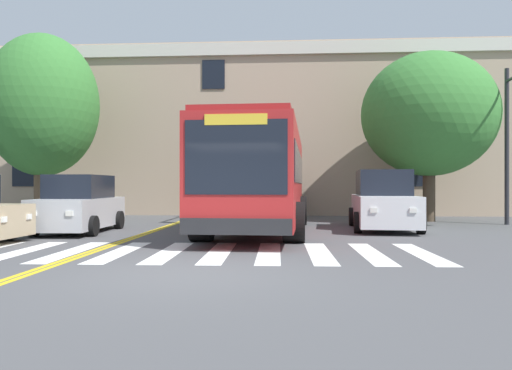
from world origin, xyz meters
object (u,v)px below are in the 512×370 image
(street_tree_curbside_large, at_px, (429,115))
(street_tree_curbside_small, at_px, (42,106))
(traffic_light_overhead, at_px, (232,146))
(city_bus, at_px, (260,176))
(car_silver_near_lane, at_px, (80,206))
(car_white_far_lane, at_px, (383,203))
(car_black_behind_bus, at_px, (285,198))

(street_tree_curbside_large, bearing_deg, street_tree_curbside_small, -179.46)
(traffic_light_overhead, relative_size, street_tree_curbside_large, 0.60)
(city_bus, height_order, traffic_light_overhead, traffic_light_overhead)
(traffic_light_overhead, bearing_deg, car_silver_near_lane, -133.69)
(street_tree_curbside_small, bearing_deg, car_silver_near_lane, -53.63)
(car_silver_near_lane, height_order, street_tree_curbside_large, street_tree_curbside_large)
(car_silver_near_lane, relative_size, street_tree_curbside_large, 0.55)
(city_bus, height_order, street_tree_curbside_large, street_tree_curbside_large)
(car_silver_near_lane, distance_m, car_white_far_lane, 9.79)
(city_bus, xyz_separation_m, car_white_far_lane, (4.06, 0.60, -0.89))
(car_white_far_lane, relative_size, street_tree_curbside_small, 0.60)
(car_silver_near_lane, height_order, street_tree_curbside_small, street_tree_curbside_small)
(city_bus, xyz_separation_m, car_silver_near_lane, (-5.60, -1.01, -0.95))
(car_black_behind_bus, relative_size, street_tree_curbside_large, 0.57)
(car_white_far_lane, xyz_separation_m, traffic_light_overhead, (-5.39, 2.86, 2.16))
(car_white_far_lane, distance_m, street_tree_curbside_small, 14.64)
(car_black_behind_bus, distance_m, traffic_light_overhead, 5.98)
(car_white_far_lane, bearing_deg, city_bus, -171.59)
(car_black_behind_bus, distance_m, street_tree_curbside_large, 8.02)
(street_tree_curbside_large, bearing_deg, city_bus, -145.90)
(street_tree_curbside_large, bearing_deg, car_silver_near_lane, -155.81)
(car_silver_near_lane, height_order, traffic_light_overhead, traffic_light_overhead)
(car_silver_near_lane, relative_size, car_white_far_lane, 0.88)
(street_tree_curbside_large, height_order, street_tree_curbside_small, street_tree_curbside_small)
(car_silver_near_lane, bearing_deg, car_white_far_lane, 9.45)
(car_silver_near_lane, distance_m, street_tree_curbside_small, 7.75)
(city_bus, distance_m, traffic_light_overhead, 3.92)
(car_black_behind_bus, bearing_deg, traffic_light_overhead, -111.71)
(car_white_far_lane, height_order, street_tree_curbside_large, street_tree_curbside_large)
(car_black_behind_bus, xyz_separation_m, street_tree_curbside_large, (5.90, -4.14, 3.52))
(car_silver_near_lane, bearing_deg, street_tree_curbside_small, 126.37)
(car_silver_near_lane, distance_m, street_tree_curbside_large, 13.84)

